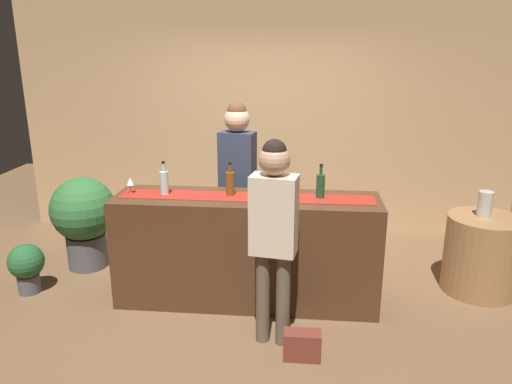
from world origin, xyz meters
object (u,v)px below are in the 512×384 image
Objects in this scene: wine_bottle_amber at (230,183)px; customer_sipping at (274,223)px; wine_glass_mid_counter at (130,182)px; vase_on_side_table at (485,204)px; potted_plant_small at (27,265)px; handbag at (302,345)px; bartender at (237,170)px; wine_glass_near_customer at (286,188)px; round_side_table at (481,254)px; potted_plant_tall at (84,216)px; wine_bottle_clear at (164,182)px; wine_bottle_green at (320,185)px.

wine_bottle_amber is 0.19× the size of customer_sipping.
vase_on_side_table is at bearing 7.19° from wine_glass_mid_counter.
wine_bottle_amber reaches higher than wine_glass_mid_counter.
potted_plant_small is 1.72× the size of handbag.
bartender reaches higher than vase_on_side_table.
wine_glass_near_customer is 2.56m from potted_plant_small.
customer_sipping is at bearing -14.01° from potted_plant_small.
wine_bottle_amber is at bearing 170.99° from wine_glass_near_customer.
potted_plant_small is (-1.93, -0.10, -0.83)m from wine_bottle_amber.
bartender reaches higher than wine_glass_near_customer.
bartender reaches higher than potted_plant_small.
bartender is at bearing 32.61° from wine_glass_mid_counter.
wine_bottle_amber is at bearing 101.83° from bartender.
bartender is at bearing 175.41° from round_side_table.
handbag is at bearing -143.33° from round_side_table.
wine_glass_near_customer is 1.39m from wine_glass_mid_counter.
customer_sipping reaches higher than potted_plant_small.
customer_sipping is 2.53m from potted_plant_small.
potted_plant_small is at bearing 163.08° from handbag.
wine_bottle_amber is 2.10m from potted_plant_small.
potted_plant_tall is (-3.93, 0.13, -0.30)m from vase_on_side_table.
potted_plant_small is at bearing 29.48° from bartender.
wine_glass_near_customer is 0.80m from bartender.
bartender is 2.33m from vase_on_side_table.
wine_bottle_clear reaches higher than potted_plant_tall.
wine_glass_mid_counter reaches higher than potted_plant_tall.
wine_bottle_clear is at bearing 2.88° from potted_plant_small.
round_side_table is (1.90, 1.04, -0.63)m from customer_sipping.
handbag is at bearing -142.41° from vase_on_side_table.
bartender reaches higher than wine_glass_mid_counter.
round_side_table is at bearing 13.24° from wine_glass_near_customer.
wine_bottle_clear is at bearing 145.41° from handbag.
wine_bottle_clear is 2.10× the size of wine_glass_near_customer.
vase_on_side_table is 0.86× the size of handbag.
wine_bottle_green and wine_bottle_clear have the same top height.
customer_sipping is 6.78× the size of vase_on_side_table.
vase_on_side_table is (2.31, -0.16, -0.23)m from bartender.
bartender reaches higher than wine_bottle_amber.
vase_on_side_table is (1.52, 0.38, -0.24)m from wine_bottle_green.
bartender is at bearing 175.99° from vase_on_side_table.
wine_bottle_clear is at bearing -27.72° from potted_plant_tall.
potted_plant_tall is (-1.61, -0.03, -0.53)m from bartender.
wine_glass_mid_counter reaches higher than handbag.
potted_plant_tall is (-0.73, 0.54, -0.54)m from wine_glass_mid_counter.
wine_bottle_amber is 0.17× the size of bartender.
potted_plant_tall is (-3.95, 0.16, 0.19)m from round_side_table.
vase_on_side_table reaches higher than potted_plant_tall.
wine_glass_mid_counter is at bearing 162.35° from customer_sipping.
wine_bottle_amber is 2.10× the size of wine_glass_mid_counter.
wine_glass_near_customer is 0.30× the size of potted_plant_small.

